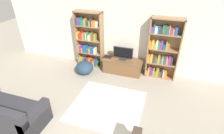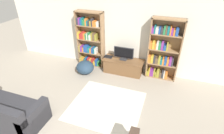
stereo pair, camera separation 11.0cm
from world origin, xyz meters
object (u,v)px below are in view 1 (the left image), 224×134
Objects in this scene: bookshelf_left at (89,41)px; television at (123,53)px; laptop at (108,57)px; beanbag_ottoman at (85,68)px; couch_left_sectional at (5,114)px; bookshelf_right at (162,51)px; tv_stand at (123,66)px.

bookshelf_left reaches higher than television.
laptop reaches higher than beanbag_ottoman.
bookshelf_right is at bearing 44.61° from couch_left_sectional.
laptop reaches higher than tv_stand.
laptop is (-1.79, -0.15, -0.44)m from bookshelf_right.
beanbag_ottoman is (0.83, 2.61, -0.06)m from couch_left_sectional.
couch_left_sectional reaches higher than tv_stand.
tv_stand is (-1.24, -0.16, -0.71)m from bookshelf_right.
bookshelf_right is at bearing 0.02° from bookshelf_left.
bookshelf_left reaches higher than couch_left_sectional.
laptop is 0.46× the size of beanbag_ottoman.
tv_stand is at bearing 21.71° from beanbag_ottoman.
tv_stand is 1.34m from beanbag_ottoman.
laptop is at bearing 36.64° from beanbag_ottoman.
bookshelf_left is 2.96× the size of television.
bookshelf_left is at bearing -179.98° from bookshelf_right.
couch_left_sectional is 2.74m from beanbag_ottoman.
couch_left_sectional is at bearing -115.90° from laptop.
bookshelf_right reaches higher than couch_left_sectional.
bookshelf_left is 2.55m from bookshelf_right.
beanbag_ottoman is (-0.69, -0.51, -0.29)m from laptop.
bookshelf_right is 1.27m from television.
television is at bearing 21.75° from beanbag_ottoman.
tv_stand is at bearing -90.00° from television.
tv_stand is (1.32, -0.16, -0.71)m from bookshelf_left.
bookshelf_right reaches higher than laptop.
beanbag_ottoman is at bearing -158.29° from tv_stand.
tv_stand is 2.05× the size of television.
television is (1.32, -0.16, -0.21)m from bookshelf_left.
couch_left_sectional is at bearing -135.39° from bookshelf_right.
laptop is at bearing 178.48° from television.
beanbag_ottoman is (0.07, -0.66, -0.73)m from bookshelf_left.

